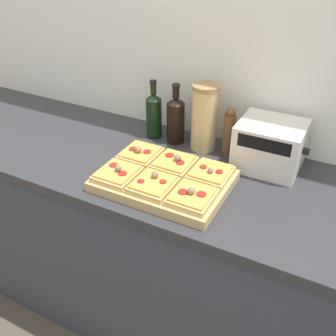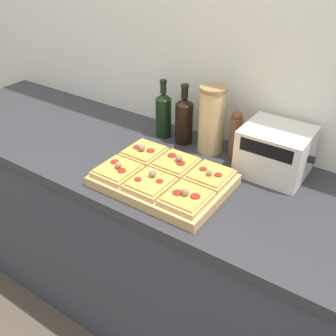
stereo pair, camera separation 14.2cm
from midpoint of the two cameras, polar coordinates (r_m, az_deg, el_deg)
The scene contains 14 objects.
wall_back at distance 1.71m, azimuth 3.57°, elevation 15.67°, with size 6.00×0.06×2.50m.
kitchen_counter at distance 1.84m, azimuth -1.99°, elevation -11.91°, with size 2.63×0.67×0.90m.
cutting_board at distance 1.45m, azimuth -3.35°, elevation -1.94°, with size 0.47×0.34×0.04m, color tan.
pizza_slice_back_left at distance 1.56m, azimuth -6.65°, elevation 2.01°, with size 0.14×0.15×0.06m.
pizza_slice_back_center at distance 1.49m, azimuth -1.79°, elevation 0.67°, with size 0.14×0.15×0.06m.
pizza_slice_back_right at distance 1.44m, azimuth 3.44°, elevation -0.83°, with size 0.14×0.15×0.05m.
pizza_slice_front_left at distance 1.45m, azimuth -10.14°, elevation -0.88°, with size 0.14×0.15×0.05m.
pizza_slice_front_center at distance 1.38m, azimuth -5.10°, elevation -2.47°, with size 0.14×0.15×0.05m.
pizza_slice_front_right at distance 1.31m, azimuth 0.47°, elevation -4.24°, with size 0.14×0.15×0.05m.
olive_oil_bottle at distance 1.75m, azimuth -4.40°, elevation 7.74°, with size 0.07×0.07×0.26m.
wine_bottle at distance 1.70m, azimuth -1.28°, elevation 7.09°, with size 0.08×0.08×0.26m.
grain_jar_tall at distance 1.63m, azimuth 2.81°, elevation 7.25°, with size 0.11×0.11×0.28m.
pepper_mill at distance 1.61m, azimuth 6.35°, elevation 5.18°, with size 0.05×0.05×0.21m.
toaster_oven at distance 1.56m, azimuth 12.05°, elevation 3.15°, with size 0.27×0.22×0.19m.
Camera 1 is at (0.61, -0.85, 1.74)m, focal length 42.00 mm.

